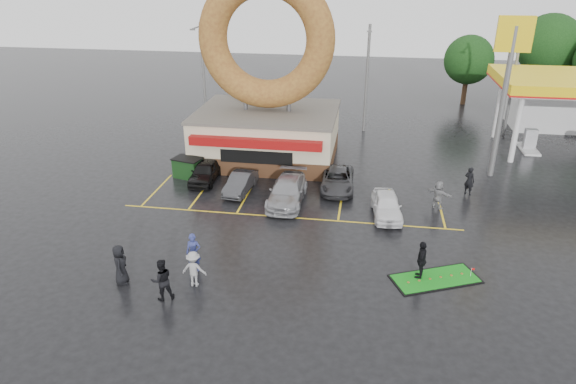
# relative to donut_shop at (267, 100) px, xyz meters

# --- Properties ---
(ground) EXTENTS (120.00, 120.00, 0.00)m
(ground) POSITION_rel_donut_shop_xyz_m (3.00, -12.97, -4.46)
(ground) COLOR black
(ground) RESTS_ON ground
(donut_shop) EXTENTS (10.20, 8.70, 13.50)m
(donut_shop) POSITION_rel_donut_shop_xyz_m (0.00, 0.00, 0.00)
(donut_shop) COLOR #472B19
(donut_shop) RESTS_ON ground
(gas_station) EXTENTS (12.30, 13.65, 5.90)m
(gas_station) POSITION_rel_donut_shop_xyz_m (23.00, 7.97, -0.77)
(gas_station) COLOR silver
(gas_station) RESTS_ON ground
(shell_sign) EXTENTS (2.20, 0.36, 10.60)m
(shell_sign) POSITION_rel_donut_shop_xyz_m (16.00, -0.97, 2.91)
(shell_sign) COLOR slate
(shell_sign) RESTS_ON ground
(streetlight_left) EXTENTS (0.40, 2.21, 9.00)m
(streetlight_left) POSITION_rel_donut_shop_xyz_m (-7.00, 6.95, 0.32)
(streetlight_left) COLOR slate
(streetlight_left) RESTS_ON ground
(streetlight_mid) EXTENTS (0.40, 2.21, 9.00)m
(streetlight_mid) POSITION_rel_donut_shop_xyz_m (7.00, 7.95, 0.32)
(streetlight_mid) COLOR slate
(streetlight_mid) RESTS_ON ground
(streetlight_right) EXTENTS (0.40, 2.21, 9.00)m
(streetlight_right) POSITION_rel_donut_shop_xyz_m (19.00, 8.95, 0.32)
(streetlight_right) COLOR slate
(streetlight_right) RESTS_ON ground
(tree_far_c) EXTENTS (6.30, 6.30, 9.00)m
(tree_far_c) POSITION_rel_donut_shop_xyz_m (25.00, 21.03, 1.37)
(tree_far_c) COLOR #332114
(tree_far_c) RESTS_ON ground
(tree_far_d) EXTENTS (4.90, 4.90, 7.00)m
(tree_far_d) POSITION_rel_donut_shop_xyz_m (17.00, 19.03, 0.07)
(tree_far_d) COLOR #332114
(tree_far_d) RESTS_ON ground
(car_black) EXTENTS (1.77, 4.08, 1.37)m
(car_black) POSITION_rel_donut_shop_xyz_m (-3.30, -5.08, -3.78)
(car_black) COLOR black
(car_black) RESTS_ON ground
(car_dgrey) EXTENTS (1.65, 3.81, 1.22)m
(car_dgrey) POSITION_rel_donut_shop_xyz_m (-0.52, -6.41, -3.86)
(car_dgrey) COLOR #313134
(car_dgrey) RESTS_ON ground
(car_silver) EXTENTS (2.12, 5.09, 1.47)m
(car_silver) POSITION_rel_donut_shop_xyz_m (2.71, -7.51, -3.73)
(car_silver) COLOR #939398
(car_silver) RESTS_ON ground
(car_grey) EXTENTS (2.30, 4.65, 1.27)m
(car_grey) POSITION_rel_donut_shop_xyz_m (5.61, -4.97, -3.83)
(car_grey) COLOR #333336
(car_grey) RESTS_ON ground
(car_white) EXTENTS (1.97, 4.08, 1.34)m
(car_white) POSITION_rel_donut_shop_xyz_m (8.72, -8.43, -3.79)
(car_white) COLOR white
(car_white) RESTS_ON ground
(person_blue) EXTENTS (0.75, 0.53, 1.95)m
(person_blue) POSITION_rel_donut_shop_xyz_m (-0.48, -15.80, -3.49)
(person_blue) COLOR navy
(person_blue) RESTS_ON ground
(person_blackjkt) EXTENTS (1.20, 1.14, 1.96)m
(person_blackjkt) POSITION_rel_donut_shop_xyz_m (-1.10, -18.22, -3.48)
(person_blackjkt) COLOR black
(person_blackjkt) RESTS_ON ground
(person_hoodie) EXTENTS (1.12, 0.65, 1.74)m
(person_hoodie) POSITION_rel_donut_shop_xyz_m (-0.06, -17.01, -3.60)
(person_hoodie) COLOR gray
(person_hoodie) RESTS_ON ground
(person_bystander) EXTENTS (0.87, 1.09, 1.95)m
(person_bystander) POSITION_rel_donut_shop_xyz_m (-3.45, -17.34, -3.49)
(person_bystander) COLOR black
(person_bystander) RESTS_ON ground
(person_cameraman) EXTENTS (0.67, 1.20, 1.92)m
(person_cameraman) POSITION_rel_donut_shop_xyz_m (10.21, -14.74, -3.50)
(person_cameraman) COLOR black
(person_cameraman) RESTS_ON ground
(person_walker_near) EXTENTS (1.65, 1.32, 1.76)m
(person_walker_near) POSITION_rel_donut_shop_xyz_m (11.78, -6.92, -3.59)
(person_walker_near) COLOR gray
(person_walker_near) RESTS_ON ground
(person_walker_far) EXTENTS (0.80, 0.77, 1.84)m
(person_walker_far) POSITION_rel_donut_shop_xyz_m (13.93, -4.50, -3.54)
(person_walker_far) COLOR black
(person_walker_far) RESTS_ON ground
(dumpster) EXTENTS (2.05, 1.62, 1.30)m
(dumpster) POSITION_rel_donut_shop_xyz_m (-4.69, -4.59, -3.81)
(dumpster) COLOR #163A16
(dumpster) RESTS_ON ground
(putting_green) EXTENTS (4.47, 3.30, 0.52)m
(putting_green) POSITION_rel_donut_shop_xyz_m (10.93, -14.78, -4.43)
(putting_green) COLOR black
(putting_green) RESTS_ON ground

